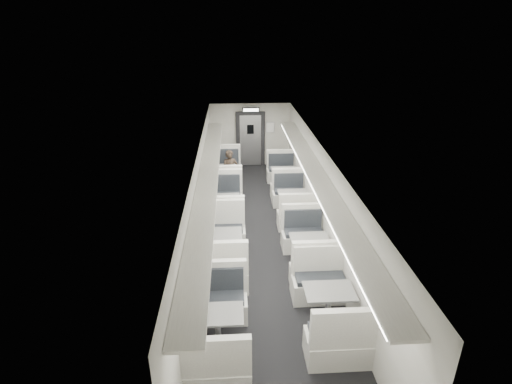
{
  "coord_description": "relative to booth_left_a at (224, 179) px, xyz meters",
  "views": [
    {
      "loc": [
        -0.67,
        -8.82,
        5.24
      ],
      "look_at": [
        -0.1,
        0.74,
        1.1
      ],
      "focal_mm": 28.0,
      "sensor_mm": 36.0,
      "label": 1
    }
  ],
  "objects": [
    {
      "name": "booth_left_c",
      "position": [
        0.0,
        -4.42,
        -0.0
      ],
      "size": [
        1.16,
        2.35,
        1.26
      ],
      "color": "white",
      "rests_on": "room"
    },
    {
      "name": "wall_notice",
      "position": [
        1.75,
        2.44,
        1.08
      ],
      "size": [
        0.32,
        0.02,
        0.4
      ],
      "primitive_type": "cube",
      "color": "white",
      "rests_on": "room"
    },
    {
      "name": "luggage_rack_left",
      "position": [
        -0.24,
        -3.78,
        1.49
      ],
      "size": [
        0.46,
        10.4,
        0.09
      ],
      "color": "white",
      "rests_on": "room"
    },
    {
      "name": "exit_sign",
      "position": [
        1.0,
        1.96,
        1.86
      ],
      "size": [
        0.62,
        0.12,
        0.16
      ],
      "color": "black",
      "rests_on": "room"
    },
    {
      "name": "window_a",
      "position": [
        -0.49,
        -0.08,
        0.93
      ],
      "size": [
        0.02,
        1.18,
        0.84
      ],
      "primitive_type": "cube",
      "color": "black",
      "rests_on": "room"
    },
    {
      "name": "booth_left_d",
      "position": [
        0.0,
        -6.97,
        -0.04
      ],
      "size": [
        1.05,
        2.13,
        1.14
      ],
      "color": "white",
      "rests_on": "room"
    },
    {
      "name": "booth_right_b",
      "position": [
        2.0,
        -1.96,
        -0.06
      ],
      "size": [
        1.01,
        2.04,
        1.09
      ],
      "color": "white",
      "rests_on": "room"
    },
    {
      "name": "luggage_rack_right",
      "position": [
        2.24,
        -3.78,
        1.49
      ],
      "size": [
        0.46,
        10.4,
        0.09
      ],
      "color": "white",
      "rests_on": "room"
    },
    {
      "name": "booth_left_b",
      "position": [
        0.0,
        -2.4,
        -0.01
      ],
      "size": [
        1.14,
        2.31,
        1.23
      ],
      "color": "white",
      "rests_on": "room"
    },
    {
      "name": "booth_right_a",
      "position": [
        2.0,
        0.01,
        -0.06
      ],
      "size": [
        1.0,
        2.03,
        1.09
      ],
      "color": "white",
      "rests_on": "room"
    },
    {
      "name": "vestibule_door",
      "position": [
        1.0,
        2.45,
        0.62
      ],
      "size": [
        1.1,
        0.13,
        2.1
      ],
      "color": "black",
      "rests_on": "room"
    },
    {
      "name": "booth_right_c",
      "position": [
        2.0,
        -4.58,
        -0.04
      ],
      "size": [
        1.04,
        2.12,
        1.13
      ],
      "color": "white",
      "rests_on": "room"
    },
    {
      "name": "booth_right_d",
      "position": [
        2.0,
        -6.52,
        -0.02
      ],
      "size": [
        1.1,
        2.22,
        1.19
      ],
      "color": "white",
      "rests_on": "room"
    },
    {
      "name": "window_d",
      "position": [
        -0.49,
        -6.68,
        0.93
      ],
      "size": [
        0.02,
        1.18,
        0.84
      ],
      "primitive_type": "cube",
      "color": "black",
      "rests_on": "room"
    },
    {
      "name": "window_b",
      "position": [
        -0.49,
        -2.28,
        0.93
      ],
      "size": [
        0.02,
        1.18,
        0.84
      ],
      "primitive_type": "cube",
      "color": "black",
      "rests_on": "room"
    },
    {
      "name": "booth_left_a",
      "position": [
        0.0,
        0.0,
        0.0
      ],
      "size": [
        1.16,
        2.36,
        1.26
      ],
      "color": "white",
      "rests_on": "room"
    },
    {
      "name": "window_c",
      "position": [
        -0.49,
        -4.48,
        0.93
      ],
      "size": [
        0.02,
        1.18,
        0.84
      ],
      "primitive_type": "cube",
      "color": "black",
      "rests_on": "room"
    },
    {
      "name": "room",
      "position": [
        1.0,
        -3.48,
        0.78
      ],
      "size": [
        3.24,
        12.24,
        2.64
      ],
      "color": "black",
      "rests_on": "ground"
    },
    {
      "name": "passenger",
      "position": [
        0.22,
        -0.17,
        0.3
      ],
      "size": [
        0.55,
        0.39,
        1.44
      ],
      "primitive_type": "imported",
      "rotation": [
        0.0,
        0.0,
        0.09
      ],
      "color": "black",
      "rests_on": "room"
    }
  ]
}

